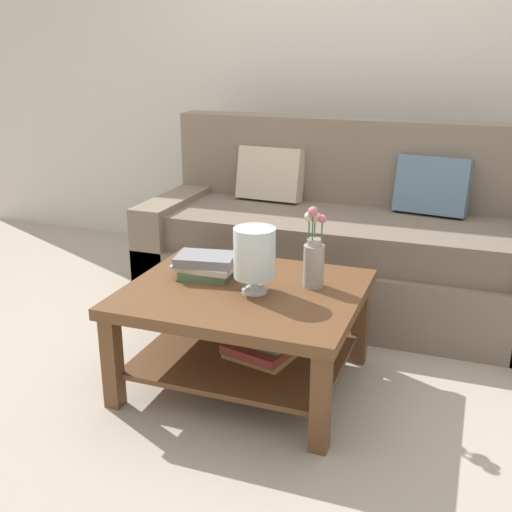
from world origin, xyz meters
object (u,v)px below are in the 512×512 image
book_stack_main (206,265)px  glass_hurricane_vase (255,254)px  couch (345,245)px  flower_pitcher (314,256)px  coffee_table (246,316)px

book_stack_main → glass_hurricane_vase: size_ratio=1.01×
couch → glass_hurricane_vase: bearing=-98.1°
couch → flower_pitcher: couch is taller
book_stack_main → glass_hurricane_vase: 0.31m
book_stack_main → flower_pitcher: size_ratio=0.79×
couch → glass_hurricane_vase: couch is taller
coffee_table → glass_hurricane_vase: size_ratio=3.55×
couch → glass_hurricane_vase: size_ratio=7.94×
glass_hurricane_vase → flower_pitcher: flower_pitcher is taller
coffee_table → couch: bearing=79.0°
flower_pitcher → glass_hurricane_vase: bearing=-145.1°
coffee_table → flower_pitcher: size_ratio=2.76×
couch → flower_pitcher: bearing=-86.2°
book_stack_main → glass_hurricane_vase: (0.27, -0.10, 0.12)m
book_stack_main → flower_pitcher: (0.49, 0.05, 0.08)m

